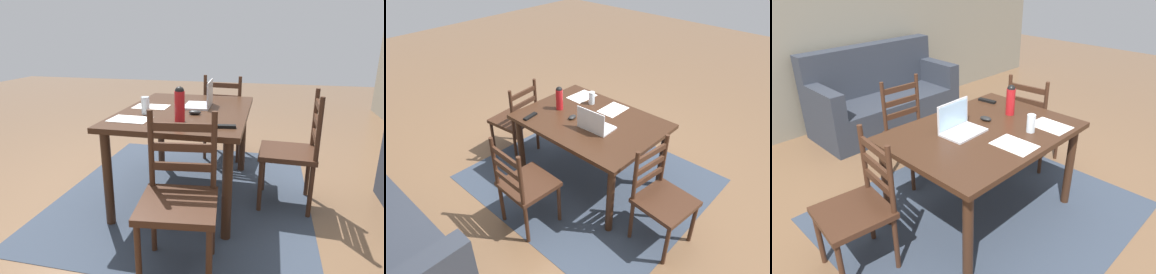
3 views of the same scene
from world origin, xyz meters
The scene contains 13 objects.
ground_plane centered at (0.00, 0.00, 0.00)m, with size 14.00×14.00×0.00m, color brown.
area_rug centered at (0.00, 0.00, 0.00)m, with size 2.35×2.11×0.01m, color #333D4C.
dining_table centered at (0.00, 0.00, 0.67)m, with size 1.40×1.03×0.76m.
chair_far_head centered at (0.00, 0.89, 0.46)m, with size 0.46×0.46×0.95m.
chair_right_far centered at (0.99, 0.20, 0.46)m, with size 0.49×0.49×0.95m.
chair_left_far centered at (-0.99, 0.20, 0.46)m, with size 0.49×0.49×0.95m.
laptop centered at (-0.14, 0.12, 0.82)m, with size 0.33×0.24×0.23m.
water_bottle centered at (0.39, 0.05, 0.90)m, with size 0.07×0.07×0.26m.
drinking_glass centered at (0.23, -0.27, 0.83)m, with size 0.07×0.07×0.14m, color silver.
computer_mouse centered at (0.15, 0.11, 0.78)m, with size 0.06×0.10×0.03m, color black.
tv_remote centered at (0.49, 0.38, 0.77)m, with size 0.04×0.17×0.02m, color black.
paper_stack_left centered at (-0.03, -0.32, 0.77)m, with size 0.21×0.30×0.00m, color white.
paper_stack_right centered at (0.42, -0.33, 0.77)m, with size 0.21×0.30×0.00m, color white.
Camera 1 is at (2.65, 0.66, 1.38)m, focal length 31.22 mm.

